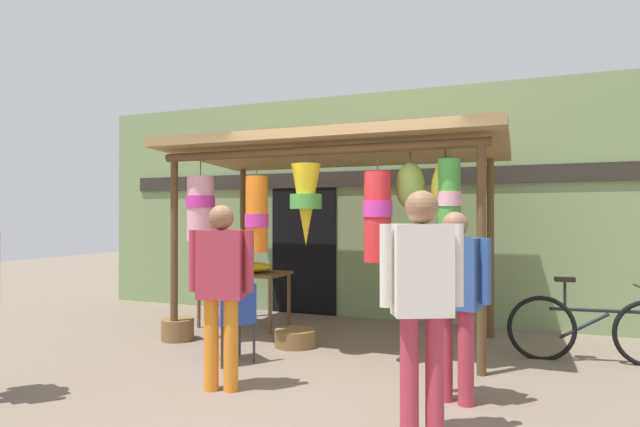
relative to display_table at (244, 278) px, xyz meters
The scene contains 12 objects.
ground_plane 2.36m from the display_table, 34.75° to the right, with size 30.00×30.00×0.00m, color #756656.
shop_facade 2.50m from the display_table, 35.94° to the left, with size 10.44×0.29×3.44m.
market_stall_canopy 2.13m from the display_table, 18.69° to the right, with size 4.12×2.18×2.51m.
display_table is the anchor object (origin of this frame).
flower_heap_on_table 0.17m from the display_table, 31.48° to the right, with size 0.79×0.56×0.14m.
folding_chair 1.82m from the display_table, 63.51° to the right, with size 0.56×0.56×0.84m.
wicker_basket_by_table 1.20m from the display_table, 111.33° to the right, with size 0.40×0.40×0.26m, color brown.
wicker_basket_spare 1.46m from the display_table, 33.35° to the right, with size 0.49×0.49×0.20m, color brown.
parked_bicycle 4.36m from the display_table, ahead, with size 1.74×0.44×0.92m.
vendor_in_orange 3.68m from the display_table, 32.10° to the right, with size 0.58×0.31×1.58m.
customer_foreground 2.67m from the display_table, 64.62° to the right, with size 0.58×0.31×1.65m.
shopper_by_bananas 4.06m from the display_table, 42.57° to the right, with size 0.54×0.37×1.72m.
Camera 1 is at (1.76, -5.03, 1.54)m, focal length 28.72 mm.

